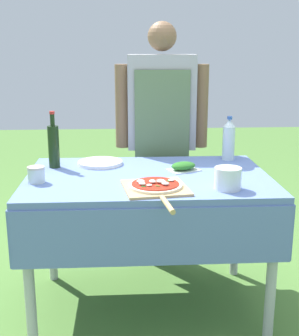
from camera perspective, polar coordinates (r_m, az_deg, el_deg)
The scene contains 10 objects.
ground_plane at distance 2.82m, azimuth -0.19°, elevation -16.47°, with size 12.00×12.00×0.00m, color #517F38.
prep_table at distance 2.54m, azimuth -0.20°, elevation -3.06°, with size 1.31×0.87×0.79m.
person_cook at distance 3.08m, azimuth 1.48°, elevation 5.16°, with size 0.60×0.22×1.61m.
pizza_on_peel at distance 2.26m, azimuth 0.77°, elevation -2.32°, with size 0.34×0.52×0.05m.
oil_bottle at distance 2.70m, azimuth -11.60°, elevation 2.73°, with size 0.06×0.06×0.32m.
water_bottle at distance 2.87m, azimuth 9.64°, elevation 3.46°, with size 0.07×0.07×0.27m.
herb_container at distance 2.60m, azimuth 4.15°, elevation 0.19°, with size 0.20×0.18×0.05m.
mixing_tub at distance 2.29m, azimuth 9.52°, elevation -1.26°, with size 0.13×0.13×0.11m, color silver.
plate_stack at distance 2.75m, azimuth -6.03°, elevation 0.63°, with size 0.26×0.26×0.02m.
sauce_jar at distance 2.43m, azimuth -13.63°, elevation -0.91°, with size 0.09×0.09×0.08m.
Camera 1 is at (-0.14, -2.41, 1.46)m, focal length 50.00 mm.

